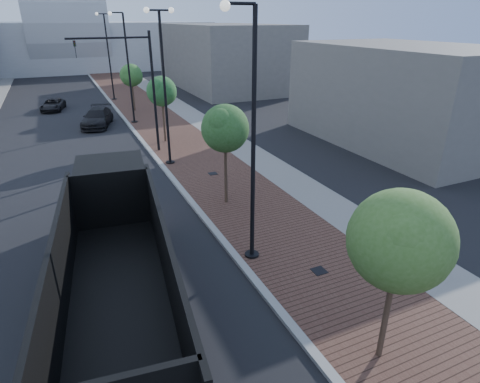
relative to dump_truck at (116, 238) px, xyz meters
name	(u,v)px	position (x,y,z in m)	size (l,w,h in m)	color
sidewalk	(151,107)	(7.80, 29.04, -1.53)	(7.00, 140.00, 0.12)	#4C2D23
concrete_strip	(176,105)	(10.50, 29.04, -1.52)	(2.40, 140.00, 0.13)	slate
curb	(117,110)	(4.30, 29.04, -1.52)	(0.30, 140.00, 0.14)	gray
dump_truck	(116,238)	(0.00, 0.00, 0.00)	(4.43, 14.03, 3.77)	black
white_sedan	(130,212)	(1.03, 3.48, -0.80)	(1.68, 4.81, 1.58)	white
dark_car_mid	(53,105)	(-1.61, 32.11, -1.02)	(1.89, 4.10, 1.14)	black
dark_car_far	(97,118)	(1.82, 23.41, -0.84)	(2.10, 5.15, 1.50)	black
pedestrian	(422,253)	(10.18, -4.36, -0.78)	(0.59, 0.39, 1.62)	black
streetlight_1	(250,154)	(4.78, -0.96, 2.75)	(1.44, 0.56, 9.21)	black
streetlight_2	(165,89)	(4.90, 11.04, 3.23)	(1.72, 0.56, 9.28)	black
streetlight_3	(128,74)	(4.78, 23.04, 2.75)	(1.44, 0.56, 9.21)	black
streetlight_4	(109,56)	(4.90, 35.04, 3.23)	(1.72, 0.56, 9.28)	black
traffic_mast	(139,80)	(4.00, 14.04, 3.39)	(5.09, 0.20, 8.00)	black
tree_0	(401,240)	(5.94, -6.93, 2.19)	(2.58, 2.56, 5.07)	#382619
tree_1	(226,129)	(5.94, 4.07, 2.34)	(2.34, 2.28, 5.09)	#382619
tree_2	(162,91)	(5.94, 16.07, 2.24)	(2.24, 2.17, 4.93)	#382619
tree_3	(132,75)	(5.94, 28.07, 1.96)	(2.25, 2.18, 4.66)	#382619
convention_center	(65,34)	(2.30, 74.04, 4.42)	(50.00, 30.00, 50.00)	#A5A9AF
commercial_block_ne	(224,56)	(20.30, 39.04, 2.41)	(12.00, 22.00, 8.00)	#605C57
commercial_block_e	(404,95)	(22.30, 9.04, 1.91)	(10.00, 16.00, 7.00)	#625E58
utility_cover_1	(319,271)	(6.70, -2.96, -1.46)	(0.50, 0.50, 0.02)	black
utility_cover_2	(213,174)	(6.70, 8.04, -1.46)	(0.50, 0.50, 0.02)	black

